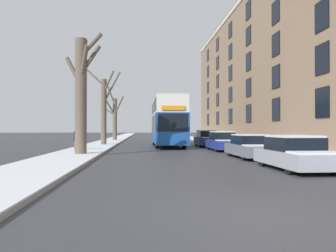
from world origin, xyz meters
The scene contains 13 objects.
ground_plane centered at (0.00, 0.00, 0.00)m, with size 320.00×320.00×0.00m, color #38383D.
sidewalk_left centered at (-6.24, 53.00, 0.08)m, with size 3.08×130.00×0.16m.
sidewalk_right centered at (6.24, 53.00, 0.08)m, with size 3.08×130.00×0.16m.
terrace_facade_right centered at (12.28, 27.39, 7.67)m, with size 9.10×42.99×15.34m.
bare_tree_left_0 centered at (-5.83, 13.48, 3.79)m, with size 2.39×3.05×7.27m.
bare_tree_left_1 centered at (-5.90, 25.58, 3.58)m, with size 3.63×1.35×7.68m.
bare_tree_left_2 centered at (-5.98, 38.36, 3.35)m, with size 3.01×3.02×8.02m.
double_decker_bus centered at (0.05, 23.82, 2.45)m, with size 2.59×10.34×4.33m.
parked_car_0 centered at (3.62, 6.37, 0.62)m, with size 1.87×4.23×1.33m.
parked_car_1 centered at (3.62, 11.59, 0.61)m, with size 1.81×4.37×1.29m.
parked_car_2 centered at (3.62, 17.88, 0.66)m, with size 1.69×4.36×1.43m.
parked_car_3 centered at (3.62, 23.75, 0.69)m, with size 1.69×4.45×1.49m.
pedestrian_left_sidewalk centered at (-6.90, 17.50, 0.90)m, with size 0.36×0.36×1.64m.
Camera 1 is at (-2.35, -5.90, 1.56)m, focal length 35.00 mm.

